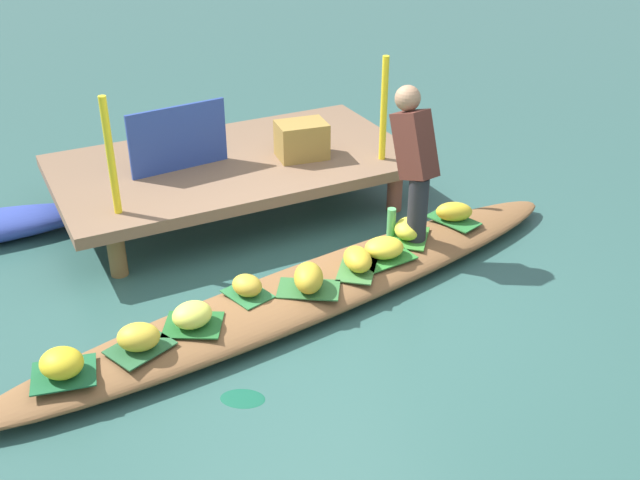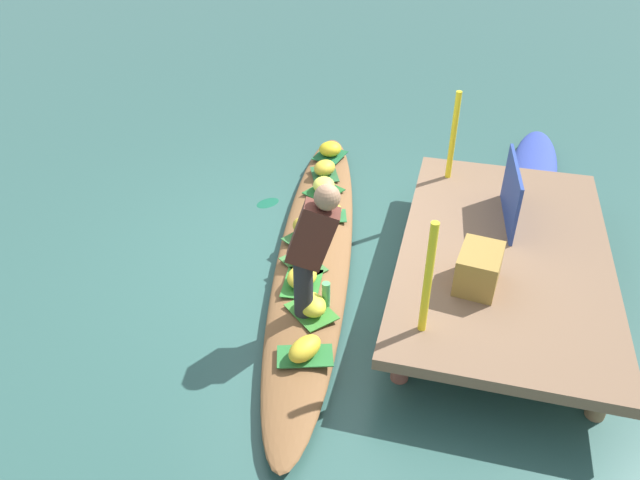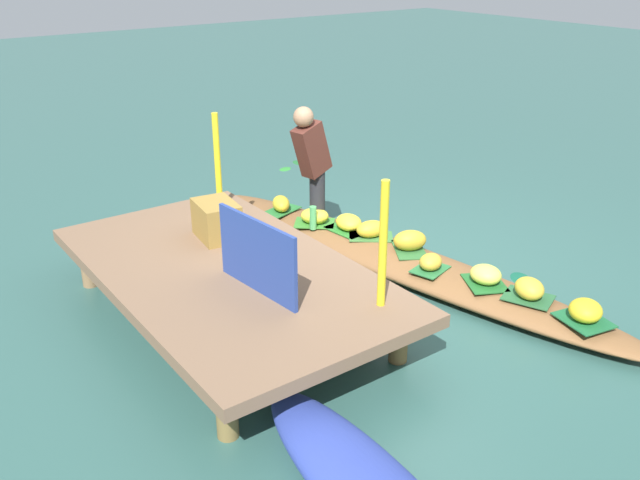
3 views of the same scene
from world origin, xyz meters
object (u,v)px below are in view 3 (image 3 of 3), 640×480
(water_bottle, at_px, (313,218))
(produce_crate, at_px, (217,220))
(vendor_boat, at_px, (395,259))
(banana_bunch_5, at_px, (431,262))
(banana_bunch_7, at_px, (349,222))
(banana_bunch_0, at_px, (281,204))
(market_banner, at_px, (257,256))
(banana_bunch_3, at_px, (410,240))
(banana_bunch_4, at_px, (585,310))
(banana_bunch_2, at_px, (486,274))
(vendor_person, at_px, (312,158))
(banana_bunch_1, at_px, (315,216))
(banana_bunch_8, at_px, (529,288))
(banana_bunch_6, at_px, (371,229))

(water_bottle, xyz_separation_m, produce_crate, (-0.23, 1.20, 0.34))
(vendor_boat, height_order, banana_bunch_5, banana_bunch_5)
(vendor_boat, bearing_deg, banana_bunch_7, -5.15)
(banana_bunch_0, height_order, market_banner, market_banner)
(banana_bunch_3, bearing_deg, banana_bunch_4, -173.86)
(banana_bunch_2, bearing_deg, vendor_person, 11.51)
(market_banner, bearing_deg, banana_bunch_7, -63.45)
(banana_bunch_0, height_order, banana_bunch_1, same)
(vendor_person, bearing_deg, banana_bunch_8, -168.27)
(market_banner, bearing_deg, banana_bunch_3, -85.23)
(market_banner, height_order, produce_crate, market_banner)
(banana_bunch_6, xyz_separation_m, market_banner, (-0.79, 1.77, 0.49))
(banana_bunch_3, xyz_separation_m, banana_bunch_7, (0.73, 0.16, -0.02))
(banana_bunch_0, bearing_deg, banana_bunch_7, -162.71)
(banana_bunch_7, height_order, produce_crate, produce_crate)
(banana_bunch_8, distance_m, water_bottle, 2.31)
(banana_bunch_4, height_order, banana_bunch_8, banana_bunch_4)
(banana_bunch_0, distance_m, banana_bunch_4, 3.40)
(banana_bunch_5, bearing_deg, vendor_person, 8.08)
(banana_bunch_3, distance_m, produce_crate, 1.83)
(vendor_boat, relative_size, banana_bunch_7, 16.31)
(vendor_boat, distance_m, banana_bunch_2, 1.00)
(banana_bunch_8, bearing_deg, market_banner, 64.87)
(banana_bunch_3, relative_size, produce_crate, 0.72)
(banana_bunch_3, bearing_deg, vendor_person, 17.96)
(banana_bunch_6, relative_size, water_bottle, 1.26)
(banana_bunch_4, height_order, banana_bunch_5, banana_bunch_4)
(vendor_boat, height_order, banana_bunch_6, banana_bunch_6)
(banana_bunch_8, relative_size, produce_crate, 0.63)
(banana_bunch_7, relative_size, produce_crate, 0.70)
(vendor_boat, xyz_separation_m, water_bottle, (0.88, 0.33, 0.22))
(banana_bunch_6, height_order, produce_crate, produce_crate)
(banana_bunch_8, relative_size, vendor_person, 0.22)
(banana_bunch_5, relative_size, banana_bunch_6, 0.77)
(banana_bunch_2, relative_size, produce_crate, 0.62)
(banana_bunch_5, xyz_separation_m, produce_crate, (1.15, 1.50, 0.38))
(vendor_boat, distance_m, banana_bunch_4, 1.88)
(vendor_boat, height_order, water_bottle, water_bottle)
(banana_bunch_3, distance_m, banana_bunch_4, 1.77)
(banana_bunch_3, relative_size, banana_bunch_7, 1.03)
(banana_bunch_1, bearing_deg, banana_bunch_7, -152.35)
(banana_bunch_0, relative_size, banana_bunch_8, 1.12)
(banana_bunch_0, xyz_separation_m, banana_bunch_1, (-0.51, -0.08, -0.00))
(banana_bunch_2, relative_size, banana_bunch_5, 1.15)
(banana_bunch_6, relative_size, produce_crate, 0.70)
(banana_bunch_0, height_order, vendor_person, vendor_person)
(banana_bunch_2, relative_size, market_banner, 0.31)
(banana_bunch_0, bearing_deg, market_banner, 142.99)
(vendor_boat, distance_m, banana_bunch_6, 0.42)
(banana_bunch_6, bearing_deg, banana_bunch_8, -172.41)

